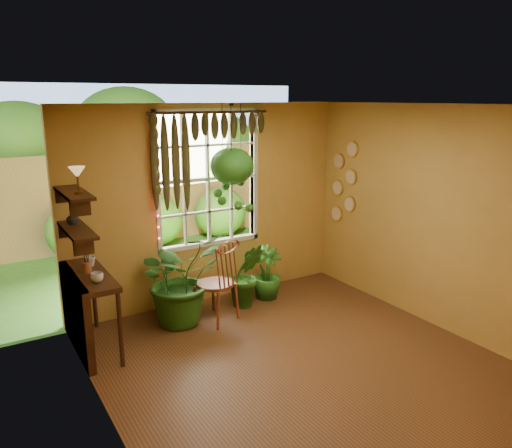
{
  "coord_description": "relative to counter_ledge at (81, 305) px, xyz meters",
  "views": [
    {
      "loc": [
        -2.9,
        -3.75,
        2.77
      ],
      "look_at": [
        0.07,
        1.15,
        1.31
      ],
      "focal_mm": 35.0,
      "sensor_mm": 36.0,
      "label": 1
    }
  ],
  "objects": [
    {
      "name": "hanging_basket",
      "position": [
        2.1,
        0.35,
        1.29
      ],
      "size": [
        0.57,
        0.57,
        1.44
      ],
      "color": "black",
      "rests_on": "ceiling"
    },
    {
      "name": "tiffany_lamp",
      "position": [
        0.05,
        -0.18,
        1.47
      ],
      "size": [
        0.17,
        0.17,
        0.28
      ],
      "color": "#513317",
      "rests_on": "shelf_upper"
    },
    {
      "name": "wall_back",
      "position": [
        1.91,
        0.65,
        0.8
      ],
      "size": [
        4.0,
        0.0,
        4.0
      ],
      "primitive_type": "plane",
      "rotation": [
        1.57,
        0.0,
        0.0
      ],
      "color": "#BE8A41",
      "rests_on": "floor"
    },
    {
      "name": "wall_left",
      "position": [
        -0.09,
        -1.6,
        0.8
      ],
      "size": [
        0.0,
        4.5,
        4.5
      ],
      "primitive_type": "plane",
      "rotation": [
        1.57,
        0.0,
        1.57
      ],
      "color": "#BE8A41",
      "rests_on": "floor"
    },
    {
      "name": "valance_vine",
      "position": [
        1.82,
        0.56,
        1.73
      ],
      "size": [
        1.7,
        0.12,
        1.1
      ],
      "color": "#341B0E",
      "rests_on": "window"
    },
    {
      "name": "wall_plates",
      "position": [
        3.89,
        0.19,
        1.0
      ],
      "size": [
        0.04,
        0.32,
        1.1
      ],
      "primitive_type": null,
      "color": "#FAF2CC",
      "rests_on": "wall_right"
    },
    {
      "name": "potted_plant_right",
      "position": [
        2.57,
        0.23,
        -0.18
      ],
      "size": [
        0.45,
        0.45,
        0.75
      ],
      "primitive_type": "imported",
      "rotation": [
        0.0,
        0.0,
        -0.08
      ],
      "color": "#1F4F15",
      "rests_on": "floor"
    },
    {
      "name": "window",
      "position": [
        1.91,
        0.68,
        1.15
      ],
      "size": [
        1.52,
        0.1,
        1.86
      ],
      "color": "silver",
      "rests_on": "wall_back"
    },
    {
      "name": "potted_plant_left",
      "position": [
        1.23,
        0.13,
        0.04
      ],
      "size": [
        1.21,
        1.09,
        1.18
      ],
      "primitive_type": "imported",
      "rotation": [
        0.0,
        0.0,
        0.18
      ],
      "color": "#1F4F15",
      "rests_on": "floor"
    },
    {
      "name": "ceiling",
      "position": [
        1.91,
        -1.6,
        2.15
      ],
      "size": [
        4.5,
        4.5,
        0.0
      ],
      "primitive_type": "plane",
      "rotation": [
        3.14,
        0.0,
        0.0
      ],
      "color": "silver",
      "rests_on": "wall_back"
    },
    {
      "name": "cup_a",
      "position": [
        0.13,
        -0.32,
        0.4
      ],
      "size": [
        0.15,
        0.15,
        0.1
      ],
      "primitive_type": "imported",
      "rotation": [
        0.0,
        0.0,
        -0.17
      ],
      "color": "silver",
      "rests_on": "counter_ledge"
    },
    {
      "name": "floor",
      "position": [
        1.91,
        -1.6,
        -0.55
      ],
      "size": [
        4.5,
        4.5,
        0.0
      ],
      "primitive_type": "plane",
      "color": "brown",
      "rests_on": "ground"
    },
    {
      "name": "string_lights",
      "position": [
        1.15,
        0.59,
        1.2
      ],
      "size": [
        0.03,
        0.03,
        1.54
      ],
      "primitive_type": null,
      "color": "#FF2633",
      "rests_on": "window"
    },
    {
      "name": "shelf_vase",
      "position": [
        0.04,
        0.22,
        0.93
      ],
      "size": [
        0.14,
        0.14,
        0.14
      ],
      "primitive_type": "imported",
      "rotation": [
        0.0,
        0.0,
        -0.03
      ],
      "color": "#B2AD99",
      "rests_on": "shelf_lower"
    },
    {
      "name": "wall_right",
      "position": [
        3.91,
        -1.6,
        0.8
      ],
      "size": [
        0.0,
        4.5,
        4.5
      ],
      "primitive_type": "plane",
      "rotation": [
        1.57,
        0.0,
        -1.57
      ],
      "color": "#BE8A41",
      "rests_on": "floor"
    },
    {
      "name": "shelf_lower",
      "position": [
        0.03,
        0.0,
        0.85
      ],
      "size": [
        0.25,
        0.9,
        0.04
      ],
      "primitive_type": "cube",
      "color": "#341B0E",
      "rests_on": "wall_left"
    },
    {
      "name": "potted_plant_mid",
      "position": [
        2.19,
        0.14,
        -0.11
      ],
      "size": [
        0.57,
        0.51,
        0.88
      ],
      "primitive_type": "imported",
      "rotation": [
        0.0,
        0.0,
        -0.28
      ],
      "color": "#1F4F15",
      "rests_on": "floor"
    },
    {
      "name": "backyard",
      "position": [
        2.15,
        5.27,
        0.73
      ],
      "size": [
        14.0,
        10.0,
        12.0
      ],
      "color": "#32611B",
      "rests_on": "ground"
    },
    {
      "name": "brush_jar",
      "position": [
        0.11,
        0.03,
        0.49
      ],
      "size": [
        0.1,
        0.1,
        0.35
      ],
      "color": "brown",
      "rests_on": "counter_ledge"
    },
    {
      "name": "cup_b",
      "position": [
        0.19,
        0.23,
        0.4
      ],
      "size": [
        0.15,
        0.15,
        0.11
      ],
      "primitive_type": "imported",
      "rotation": [
        0.0,
        0.0,
        -0.37
      ],
      "color": "beige",
      "rests_on": "counter_ledge"
    },
    {
      "name": "counter_ledge",
      "position": [
        0.0,
        0.0,
        0.0
      ],
      "size": [
        0.4,
        1.2,
        0.9
      ],
      "color": "#341B0E",
      "rests_on": "floor"
    },
    {
      "name": "windsor_chair",
      "position": [
        1.64,
        -0.08,
        -0.19
      ],
      "size": [
        0.62,
        0.63,
        1.24
      ],
      "rotation": [
        0.0,
        0.0,
        0.43
      ],
      "color": "maroon",
      "rests_on": "floor"
    },
    {
      "name": "shelf_upper",
      "position": [
        0.03,
        0.0,
        1.25
      ],
      "size": [
        0.25,
        0.9,
        0.04
      ],
      "primitive_type": "cube",
      "color": "#341B0E",
      "rests_on": "wall_left"
    }
  ]
}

